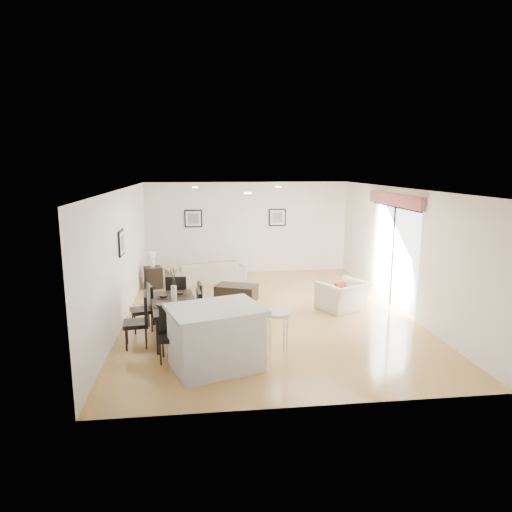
{
  "coord_description": "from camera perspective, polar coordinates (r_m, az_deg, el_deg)",
  "views": [
    {
      "loc": [
        -1.37,
        -9.47,
        3.16
      ],
      "look_at": [
        -0.18,
        0.4,
        1.2
      ],
      "focal_mm": 32.0,
      "sensor_mm": 36.0,
      "label": 1
    }
  ],
  "objects": [
    {
      "name": "wall_right",
      "position": [
        10.59,
        17.6,
        0.8
      ],
      "size": [
        0.04,
        8.0,
        2.7
      ],
      "primitive_type": "cube",
      "color": "white",
      "rests_on": "ground"
    },
    {
      "name": "coffee_table",
      "position": [
        10.92,
        -2.46,
        -4.63
      ],
      "size": [
        1.09,
        0.89,
        0.38
      ],
      "primitive_type": "cube",
      "rotation": [
        0.0,
        0.0,
        -0.4
      ],
      "color": "black",
      "rests_on": "ground"
    },
    {
      "name": "kitchen_island",
      "position": [
        7.34,
        -5.04,
        -10.08
      ],
      "size": [
        1.69,
        1.48,
        1.0
      ],
      "rotation": [
        0.0,
        0.0,
        0.31
      ],
      "color": "#BCBCBE",
      "rests_on": "ground"
    },
    {
      "name": "wall_left",
      "position": [
        9.78,
        -16.36,
        0.05
      ],
      "size": [
        0.04,
        8.0,
        2.7
      ],
      "primitive_type": "cube",
      "color": "white",
      "rests_on": "ground"
    },
    {
      "name": "dining_chair_enear",
      "position": [
        8.27,
        -6.35,
        -7.23
      ],
      "size": [
        0.5,
        0.5,
        1.0
      ],
      "rotation": [
        0.0,
        0.0,
        1.68
      ],
      "color": "black",
      "rests_on": "ground"
    },
    {
      "name": "sliding_door",
      "position": [
        10.79,
        16.83,
        2.72
      ],
      "size": [
        0.12,
        2.7,
        2.57
      ],
      "color": "white",
      "rests_on": "wall_right"
    },
    {
      "name": "wall_back",
      "position": [
        13.66,
        -1.07,
        3.56
      ],
      "size": [
        6.0,
        0.04,
        2.7
      ],
      "primitive_type": "cube",
      "color": "white",
      "rests_on": "ground"
    },
    {
      "name": "dining_chair_foot",
      "position": [
        9.67,
        -9.86,
        -4.81
      ],
      "size": [
        0.45,
        0.45,
        0.94
      ],
      "rotation": [
        0.0,
        0.0,
        3.09
      ],
      "color": "black",
      "rests_on": "ground"
    },
    {
      "name": "dining_chair_wfar",
      "position": [
        9.17,
        -13.65,
        -5.99
      ],
      "size": [
        0.5,
        0.5,
        0.9
      ],
      "rotation": [
        0.0,
        0.0,
        -1.29
      ],
      "color": "black",
      "rests_on": "ground"
    },
    {
      "name": "side_table",
      "position": [
        12.31,
        -12.7,
        -2.64
      ],
      "size": [
        0.53,
        0.53,
        0.56
      ],
      "primitive_type": "cube",
      "rotation": [
        0.0,
        0.0,
        0.32
      ],
      "color": "black",
      "rests_on": "ground"
    },
    {
      "name": "dining_table",
      "position": [
        8.67,
        -10.18,
        -6.08
      ],
      "size": [
        1.05,
        1.74,
        0.68
      ],
      "rotation": [
        0.0,
        0.0,
        0.15
      ],
      "color": "black",
      "rests_on": "ground"
    },
    {
      "name": "armchair",
      "position": [
        10.39,
        10.8,
        -4.91
      ],
      "size": [
        1.26,
        1.2,
        0.64
      ],
      "primitive_type": "imported",
      "rotation": [
        0.0,
        0.0,
        3.6
      ],
      "color": "beige",
      "rests_on": "ground"
    },
    {
      "name": "dining_chair_head",
      "position": [
        7.75,
        -10.54,
        -9.08
      ],
      "size": [
        0.42,
        0.42,
        0.9
      ],
      "rotation": [
        0.0,
        0.0,
        -0.04
      ],
      "color": "black",
      "rests_on": "ground"
    },
    {
      "name": "courtyard_plant_b",
      "position": [
        12.69,
        25.61,
        -2.66
      ],
      "size": [
        0.53,
        0.53,
        0.74
      ],
      "primitive_type": "imported",
      "rotation": [
        0.0,
        0.0,
        -0.34
      ],
      "color": "#3F5C27",
      "rests_on": "ground"
    },
    {
      "name": "ceiling",
      "position": [
        9.58,
        1.35,
        8.41
      ],
      "size": [
        6.0,
        8.0,
        0.02
      ],
      "primitive_type": "cube",
      "color": "white",
      "rests_on": "wall_back"
    },
    {
      "name": "vase",
      "position": [
        8.59,
        -10.25,
        -4.09
      ],
      "size": [
        0.77,
        1.21,
        0.64
      ],
      "color": "white",
      "rests_on": "dining_table"
    },
    {
      "name": "framed_print_back_right",
      "position": [
        13.72,
        2.69,
        4.84
      ],
      "size": [
        0.52,
        0.04,
        0.52
      ],
      "color": "black",
      "rests_on": "wall_back"
    },
    {
      "name": "framed_print_left_wall",
      "position": [
        9.53,
        -16.47,
        1.59
      ],
      "size": [
        0.04,
        0.52,
        0.52
      ],
      "rotation": [
        0.0,
        0.0,
        1.57
      ],
      "color": "black",
      "rests_on": "wall_left"
    },
    {
      "name": "courtyard",
      "position": [
        12.99,
        28.72,
        -0.14
      ],
      "size": [
        6.0,
        6.0,
        2.0
      ],
      "color": "gray",
      "rests_on": "ground"
    },
    {
      "name": "table_lamp",
      "position": [
        12.19,
        -12.81,
        -0.16
      ],
      "size": [
        0.21,
        0.21,
        0.4
      ],
      "color": "white",
      "rests_on": "side_table"
    },
    {
      "name": "sofa",
      "position": [
        12.65,
        -6.27,
        -1.93
      ],
      "size": [
        2.26,
        1.43,
        0.62
      ],
      "primitive_type": "imported",
      "rotation": [
        0.0,
        0.0,
        3.45
      ],
      "color": "#A09781",
      "rests_on": "ground"
    },
    {
      "name": "dining_chair_efar",
      "position": [
        9.07,
        -6.36,
        -5.86
      ],
      "size": [
        0.46,
        0.46,
        0.92
      ],
      "rotation": [
        0.0,
        0.0,
        1.69
      ],
      "color": "black",
      "rests_on": "ground"
    },
    {
      "name": "cushion",
      "position": [
        10.23,
        10.5,
        -4.05
      ],
      "size": [
        0.3,
        0.2,
        0.29
      ],
      "primitive_type": "cube",
      "rotation": [
        0.0,
        0.0,
        3.59
      ],
      "color": "maroon",
      "rests_on": "armchair"
    },
    {
      "name": "framed_print_back_left",
      "position": [
        13.53,
        -7.84,
        4.66
      ],
      "size": [
        0.52,
        0.04,
        0.52
      ],
      "color": "black",
      "rests_on": "wall_back"
    },
    {
      "name": "dining_chair_wnear",
      "position": [
        8.37,
        -14.27,
        -7.47
      ],
      "size": [
        0.47,
        0.47,
        0.96
      ],
      "rotation": [
        0.0,
        0.0,
        -1.46
      ],
      "color": "black",
      "rests_on": "ground"
    },
    {
      "name": "ground",
      "position": [
        10.08,
        1.28,
        -7.1
      ],
      "size": [
        8.0,
        8.0,
        0.0
      ],
      "primitive_type": "plane",
      "color": "tan",
      "rests_on": "ground"
    },
    {
      "name": "wall_front",
      "position": [
        5.92,
        6.84,
        -6.71
      ],
      "size": [
        6.0,
        0.04,
        2.7
      ],
      "primitive_type": "cube",
      "color": "white",
      "rests_on": "ground"
    },
    {
      "name": "bar_stool",
      "position": [
        7.35,
        2.72,
        -7.93
      ],
      "size": [
        0.4,
        0.4,
        0.88
      ],
      "color": "white",
      "rests_on": "ground"
    }
  ]
}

